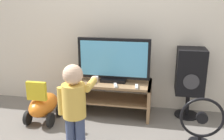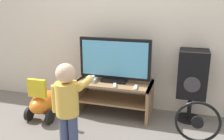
{
  "view_description": "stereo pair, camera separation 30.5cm",
  "coord_description": "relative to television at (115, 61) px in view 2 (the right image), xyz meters",
  "views": [
    {
      "loc": [
        0.55,
        -2.74,
        1.47
      ],
      "look_at": [
        0.0,
        0.14,
        0.62
      ],
      "focal_mm": 40.0,
      "sensor_mm": 36.0,
      "label": 1
    },
    {
      "loc": [
        0.85,
        -2.67,
        1.47
      ],
      "look_at": [
        0.0,
        0.14,
        0.62
      ],
      "focal_mm": 40.0,
      "sensor_mm": 36.0,
      "label": 2
    }
  ],
  "objects": [
    {
      "name": "floor_fan",
      "position": [
        1.01,
        -0.6,
        -0.47
      ],
      "size": [
        0.43,
        0.22,
        0.53
      ],
      "color": "black",
      "rests_on": "ground_plane"
    },
    {
      "name": "speaker_tower",
      "position": [
        0.95,
        0.08,
        -0.13
      ],
      "size": [
        0.34,
        0.34,
        0.89
      ],
      "color": "black",
      "rests_on": "ground_plane"
    },
    {
      "name": "television",
      "position": [
        0.0,
        0.0,
        0.0
      ],
      "size": [
        0.92,
        0.2,
        0.56
      ],
      "color": "black",
      "rests_on": "tv_stand"
    },
    {
      "name": "game_console",
      "position": [
        -0.24,
        -0.08,
        -0.25
      ],
      "size": [
        0.05,
        0.18,
        0.04
      ],
      "color": "white",
      "rests_on": "tv_stand"
    },
    {
      "name": "tv_stand",
      "position": [
        0.0,
        -0.02,
        -0.42
      ],
      "size": [
        0.96,
        0.47,
        0.44
      ],
      "color": "#93704C",
      "rests_on": "ground_plane"
    },
    {
      "name": "remote_primary",
      "position": [
        0.31,
        -0.19,
        -0.26
      ],
      "size": [
        0.05,
        0.13,
        0.03
      ],
      "color": "white",
      "rests_on": "tv_stand"
    },
    {
      "name": "child",
      "position": [
        -0.21,
        -0.89,
        -0.19
      ],
      "size": [
        0.34,
        0.5,
        0.89
      ],
      "color": "#3F4C72",
      "rests_on": "ground_plane"
    },
    {
      "name": "ride_on_toy",
      "position": [
        -0.81,
        -0.39,
        -0.5
      ],
      "size": [
        0.33,
        0.53,
        0.55
      ],
      "color": "orange",
      "rests_on": "ground_plane"
    },
    {
      "name": "remote_secondary",
      "position": [
        0.06,
        -0.19,
        -0.26
      ],
      "size": [
        0.07,
        0.13,
        0.03
      ],
      "color": "white",
      "rests_on": "tv_stand"
    },
    {
      "name": "ground_plane",
      "position": [
        0.0,
        -0.26,
        -0.71
      ],
      "size": [
        16.0,
        16.0,
        0.0
      ],
      "primitive_type": "plane",
      "color": "slate"
    },
    {
      "name": "wall_back",
      "position": [
        0.0,
        0.29,
        0.59
      ],
      "size": [
        10.0,
        0.06,
        2.6
      ],
      "color": "silver",
      "rests_on": "ground_plane"
    }
  ]
}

